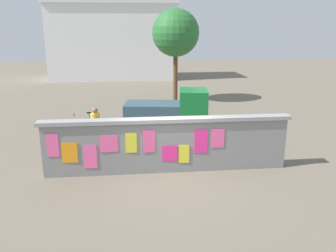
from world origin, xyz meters
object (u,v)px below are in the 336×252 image
object	(u,v)px
bicycle_near	(86,126)
bicycle_far	(172,147)
person_walking	(96,124)
tree_roadside	(176,33)
auto_rickshaw_truck	(171,111)
motorcycle	(226,136)

from	to	relation	value
bicycle_near	bicycle_far	world-z (taller)	same
person_walking	tree_roadside	distance (m)	9.87
auto_rickshaw_truck	motorcycle	bearing A→B (deg)	-53.91
person_walking	tree_roadside	size ratio (longest dim) A/B	0.29
auto_rickshaw_truck	bicycle_far	distance (m)	3.28
bicycle_far	motorcycle	bearing A→B (deg)	18.39
tree_roadside	motorcycle	bearing A→B (deg)	-84.77
bicycle_near	person_walking	distance (m)	2.22
bicycle_far	tree_roadside	bearing A→B (deg)	81.91
bicycle_far	tree_roadside	size ratio (longest dim) A/B	0.31
auto_rickshaw_truck	motorcycle	size ratio (longest dim) A/B	1.99
auto_rickshaw_truck	bicycle_far	xyz separation A→B (m)	(-0.34, -3.22, -0.54)
bicycle_near	auto_rickshaw_truck	bearing A→B (deg)	1.35
auto_rickshaw_truck	bicycle_far	bearing A→B (deg)	-95.98
motorcycle	bicycle_far	bearing A→B (deg)	-161.61
bicycle_near	tree_roadside	size ratio (longest dim) A/B	0.31
bicycle_far	person_walking	size ratio (longest dim) A/B	1.06
motorcycle	bicycle_far	world-z (taller)	bicycle_far
motorcycle	bicycle_far	xyz separation A→B (m)	(-2.16, -0.72, -0.10)
auto_rickshaw_truck	person_walking	world-z (taller)	auto_rickshaw_truck
bicycle_near	bicycle_far	bearing A→B (deg)	-43.06
auto_rickshaw_truck	person_walking	size ratio (longest dim) A/B	2.33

